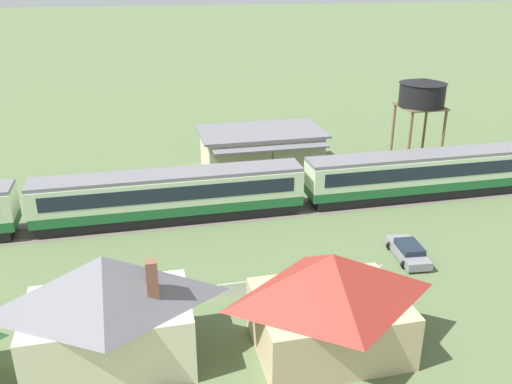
{
  "coord_description": "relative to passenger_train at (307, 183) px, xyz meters",
  "views": [
    {
      "loc": [
        -36.95,
        -40.89,
        18.96
      ],
      "look_at": [
        -27.6,
        -0.1,
        1.83
      ],
      "focal_mm": 38.0,
      "sensor_mm": 36.0,
      "label": 1
    }
  ],
  "objects": [
    {
      "name": "railway_track",
      "position": [
        -0.64,
        0.0,
        -2.27
      ],
      "size": [
        158.35,
        3.6,
        0.04
      ],
      "color": "#665B51",
      "rests_on": "ground_plane"
    },
    {
      "name": "parked_car_grey",
      "position": [
        4.32,
        -10.2,
        -1.72
      ],
      "size": [
        2.4,
        4.62,
        1.17
      ],
      "rotation": [
        0.0,
        0.0,
        1.48
      ],
      "color": "gray",
      "rests_on": "ground_plane"
    },
    {
      "name": "passenger_train",
      "position": [
        0.0,
        0.0,
        0.0
      ],
      "size": [
        89.26,
        3.06,
        4.11
      ],
      "color": "#1E6033",
      "rests_on": "ground_plane"
    },
    {
      "name": "water_tower",
      "position": [
        15.0,
        8.86,
        5.07
      ],
      "size": [
        4.85,
        4.85,
        8.94
      ],
      "color": "brown",
      "rests_on": "ground_plane"
    },
    {
      "name": "cottage_grey_roof_2",
      "position": [
        -15.9,
        -16.88,
        0.99
      ],
      "size": [
        8.81,
        5.5,
        6.29
      ],
      "color": "beige",
      "rests_on": "ground_plane"
    },
    {
      "name": "cottage_red_roof",
      "position": [
        -4.59,
        -18.19,
        0.68
      ],
      "size": [
        8.35,
        6.31,
        5.71
      ],
      "color": "tan",
      "rests_on": "ground_plane"
    },
    {
      "name": "picket_fence_front",
      "position": [
        -20.36,
        -12.38,
        -1.76
      ],
      "size": [
        43.26,
        0.06,
        1.05
      ],
      "primitive_type": "cube",
      "color": "white",
      "rests_on": "ground_plane"
    },
    {
      "name": "station_building",
      "position": [
        -1.56,
        10.24,
        -0.18
      ],
      "size": [
        12.38,
        8.6,
        4.15
      ],
      "color": "beige",
      "rests_on": "ground_plane"
    }
  ]
}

